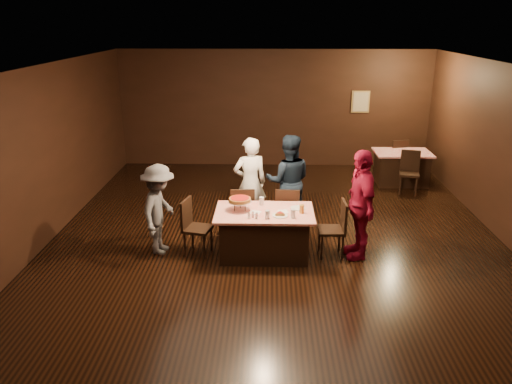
# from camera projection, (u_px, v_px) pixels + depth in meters

# --- Properties ---
(room) EXTENTS (10.00, 10.04, 3.02)m
(room) POSITION_uv_depth(u_px,v_px,m) (278.00, 123.00, 8.00)
(room) COLOR black
(room) RESTS_ON ground
(main_table) EXTENTS (1.60, 1.00, 0.77)m
(main_table) POSITION_uv_depth(u_px,v_px,m) (264.00, 233.00, 8.21)
(main_table) COLOR red
(main_table) RESTS_ON ground
(back_table) EXTENTS (1.30, 0.90, 0.77)m
(back_table) POSITION_uv_depth(u_px,v_px,m) (401.00, 168.00, 11.78)
(back_table) COLOR #A50B11
(back_table) RESTS_ON ground
(chair_far_left) EXTENTS (0.45, 0.45, 0.95)m
(chair_far_left) POSITION_uv_depth(u_px,v_px,m) (242.00, 211.00, 8.90)
(chair_far_left) COLOR black
(chair_far_left) RESTS_ON ground
(chair_far_right) EXTENTS (0.44, 0.44, 0.95)m
(chair_far_right) POSITION_uv_depth(u_px,v_px,m) (287.00, 212.00, 8.88)
(chair_far_right) COLOR black
(chair_far_right) RESTS_ON ground
(chair_end_left) EXTENTS (0.51, 0.51, 0.95)m
(chair_end_left) POSITION_uv_depth(u_px,v_px,m) (198.00, 228.00, 8.21)
(chair_end_left) COLOR black
(chair_end_left) RESTS_ON ground
(chair_end_right) EXTENTS (0.43, 0.43, 0.95)m
(chair_end_right) POSITION_uv_depth(u_px,v_px,m) (331.00, 229.00, 8.16)
(chair_end_right) COLOR black
(chair_end_right) RESTS_ON ground
(chair_back_near) EXTENTS (0.51, 0.51, 0.95)m
(chair_back_near) POSITION_uv_depth(u_px,v_px,m) (409.00, 173.00, 11.09)
(chair_back_near) COLOR black
(chair_back_near) RESTS_ON ground
(chair_back_far) EXTENTS (0.51, 0.51, 0.95)m
(chair_back_far) POSITION_uv_depth(u_px,v_px,m) (396.00, 157.00, 12.32)
(chair_back_far) COLOR black
(chair_back_far) RESTS_ON ground
(diner_white_jacket) EXTENTS (0.72, 0.58, 1.72)m
(diner_white_jacket) POSITION_uv_depth(u_px,v_px,m) (250.00, 183.00, 9.20)
(diner_white_jacket) COLOR white
(diner_white_jacket) RESTS_ON ground
(diner_navy_hoodie) EXTENTS (0.87, 0.68, 1.76)m
(diner_navy_hoodie) POSITION_uv_depth(u_px,v_px,m) (288.00, 181.00, 9.23)
(diner_navy_hoodie) COLOR black
(diner_navy_hoodie) RESTS_ON ground
(diner_grey_knit) EXTENTS (0.70, 1.06, 1.53)m
(diner_grey_knit) POSITION_uv_depth(u_px,v_px,m) (159.00, 209.00, 8.19)
(diner_grey_knit) COLOR #5A5A5F
(diner_grey_knit) RESTS_ON ground
(diner_red_shirt) EXTENTS (0.56, 1.11, 1.82)m
(diner_red_shirt) POSITION_uv_depth(u_px,v_px,m) (360.00, 204.00, 8.01)
(diner_red_shirt) COLOR maroon
(diner_red_shirt) RESTS_ON ground
(pizza_stand) EXTENTS (0.38, 0.38, 0.22)m
(pizza_stand) POSITION_uv_depth(u_px,v_px,m) (240.00, 200.00, 8.08)
(pizza_stand) COLOR black
(pizza_stand) RESTS_ON main_table
(plate_with_slice) EXTENTS (0.25, 0.25, 0.06)m
(plate_with_slice) POSITION_uv_depth(u_px,v_px,m) (280.00, 214.00, 7.90)
(plate_with_slice) COLOR white
(plate_with_slice) RESTS_ON main_table
(plate_empty) EXTENTS (0.25, 0.25, 0.01)m
(plate_empty) POSITION_uv_depth(u_px,v_px,m) (298.00, 208.00, 8.21)
(plate_empty) COLOR white
(plate_empty) RESTS_ON main_table
(glass_front_left) EXTENTS (0.08, 0.08, 0.14)m
(glass_front_left) POSITION_uv_depth(u_px,v_px,m) (267.00, 215.00, 7.78)
(glass_front_left) COLOR silver
(glass_front_left) RESTS_ON main_table
(glass_front_right) EXTENTS (0.08, 0.08, 0.14)m
(glass_front_right) POSITION_uv_depth(u_px,v_px,m) (293.00, 214.00, 7.82)
(glass_front_right) COLOR silver
(glass_front_right) RESTS_ON main_table
(glass_amber) EXTENTS (0.08, 0.08, 0.14)m
(glass_amber) POSITION_uv_depth(u_px,v_px,m) (302.00, 209.00, 8.00)
(glass_amber) COLOR #BF7F26
(glass_amber) RESTS_ON main_table
(glass_back) EXTENTS (0.08, 0.08, 0.14)m
(glass_back) POSITION_uv_depth(u_px,v_px,m) (262.00, 201.00, 8.35)
(glass_back) COLOR silver
(glass_back) RESTS_ON main_table
(condiments) EXTENTS (0.17, 0.10, 0.09)m
(condiments) POSITION_uv_depth(u_px,v_px,m) (253.00, 215.00, 7.81)
(condiments) COLOR silver
(condiments) RESTS_ON main_table
(napkin_center) EXTENTS (0.19, 0.19, 0.01)m
(napkin_center) POSITION_uv_depth(u_px,v_px,m) (283.00, 212.00, 8.08)
(napkin_center) COLOR white
(napkin_center) RESTS_ON main_table
(napkin_left) EXTENTS (0.21, 0.21, 0.01)m
(napkin_left) POSITION_uv_depth(u_px,v_px,m) (255.00, 212.00, 8.04)
(napkin_left) COLOR white
(napkin_left) RESTS_ON main_table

